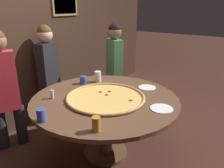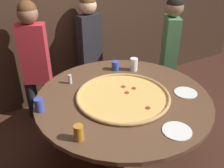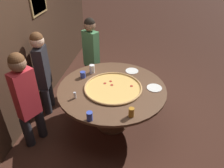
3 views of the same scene
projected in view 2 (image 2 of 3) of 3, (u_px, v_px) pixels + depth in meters
The scene contains 14 objects.
ground_plane at pixel (122, 153), 2.70m from camera, with size 24.00×24.00×0.00m, color #422319.
back_wall at pixel (66, 5), 3.13m from camera, with size 6.40×0.08×2.60m.
dining_table at pixel (123, 107), 2.40m from camera, with size 1.63×1.63×0.74m.
giant_pizza at pixel (123, 96), 2.31m from camera, with size 0.88×0.88×0.03m.
drink_cup_centre_back at pixel (79, 133), 1.79m from camera, with size 0.07×0.07×0.13m, color #BC7A23.
drink_cup_far_left at pixel (116, 66), 2.79m from camera, with size 0.09×0.09×0.10m, color #384CB7.
drink_cup_front_edge at pixel (134, 64), 2.77m from camera, with size 0.08×0.08×0.14m, color white.
drink_cup_beside_pizza at pixel (39, 105), 2.10m from camera, with size 0.08×0.08×0.12m, color #384CB7.
white_plate_near_front at pixel (177, 131), 1.90m from camera, with size 0.23×0.23×0.01m, color white.
white_plate_left_side at pixel (186, 93), 2.38m from camera, with size 0.22×0.22×0.01m, color white.
condiment_shaker at pixel (70, 79), 2.52m from camera, with size 0.04×0.04×0.10m.
diner_far_right at pixel (90, 44), 3.29m from camera, with size 0.38×0.22×1.46m.
diner_side_right at pixel (170, 47), 3.19m from camera, with size 0.29×0.38×1.46m.
diner_centre_back at pixel (35, 57), 2.88m from camera, with size 0.39×0.28×1.48m.
Camera 2 is at (-1.05, -1.67, 2.00)m, focal length 40.00 mm.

